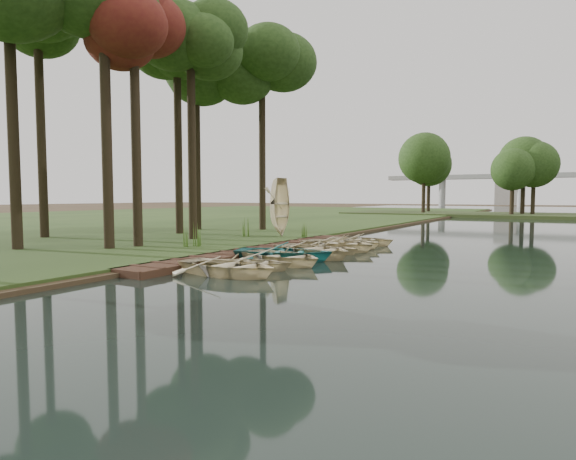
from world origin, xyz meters
The scene contains 25 objects.
ground centered at (0.00, 0.00, 0.00)m, with size 300.00×300.00×0.00m, color #3D2F1D.
boardwalk centered at (-1.60, 0.00, 0.15)m, with size 1.60×16.00×0.30m, color #372115.
peninsula centered at (8.00, 50.00, 0.23)m, with size 50.00×14.00×0.45m, color #31401C.
far_trees centered at (4.67, 50.00, 6.43)m, with size 45.60×5.60×8.80m.
building_b centered at (-5.00, 145.00, 6.00)m, with size 8.00×8.00×12.00m, color #A5A5A0.
rowboat_0 centered at (0.95, -5.84, 0.44)m, with size 2.69×3.76×0.78m, color beige.
rowboat_1 centered at (0.93, -4.56, 0.37)m, with size 2.18×3.06×0.63m, color beige.
rowboat_2 centered at (1.14, -2.75, 0.44)m, with size 2.68×3.75×0.78m, color beige.
rowboat_3 centered at (0.73, -1.82, 0.46)m, with size 2.86×4.00×0.83m, color teal.
rowboat_4 centered at (1.23, -0.23, 0.47)m, with size 2.87×4.01×0.83m, color beige.
rowboat_5 centered at (1.20, 1.25, 0.36)m, with size 2.15×3.01×0.62m, color beige.
rowboat_6 centered at (1.08, 2.70, 0.46)m, with size 2.80×3.92×0.81m, color beige.
rowboat_7 centered at (0.98, 3.78, 0.42)m, with size 2.56×3.58×0.74m, color beige.
rowboat_8 centered at (1.11, 5.62, 0.41)m, with size 2.50×3.50×0.72m, color beige.
stored_rowboat centered at (-3.91, 5.60, 0.66)m, with size 2.47×3.45×0.72m, color beige.
tree_2 centered at (-7.08, -2.37, 10.44)m, with size 4.04×4.04×12.04m.
tree_3 centered at (-10.93, 4.61, 12.04)m, with size 4.81×4.81×13.95m.
tree_4 centered at (-7.48, 2.00, 10.86)m, with size 4.41×4.41×12.59m.
tree_5 centered at (-12.39, 8.11, 11.34)m, with size 5.01×5.01×13.29m.
tree_6 centered at (-8.27, 10.30, 11.38)m, with size 4.99×4.99×13.33m.
tree_7 centered at (-15.69, -1.56, 12.56)m, with size 4.64×4.64×14.44m.
reeds_0 centered at (-4.65, -1.04, 0.85)m, with size 0.60×0.60×1.11m, color #3F661E.
reeds_1 centered at (-4.92, -1.38, 0.79)m, with size 0.60×0.60×0.98m, color #3F661E.
reeds_2 centered at (-5.73, 4.72, 0.85)m, with size 0.60×0.60×1.11m, color #3F661E.
reeds_3 centered at (-2.60, 6.43, 0.74)m, with size 0.60×0.60×0.88m, color #3F661E.
Camera 1 is at (10.66, -18.55, 2.67)m, focal length 30.00 mm.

